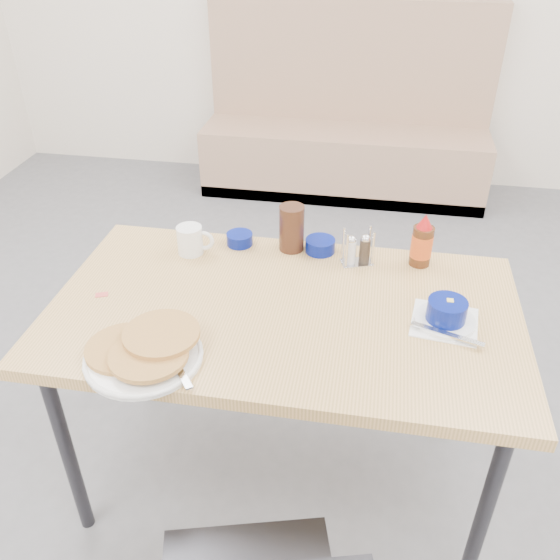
% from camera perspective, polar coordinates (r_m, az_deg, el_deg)
% --- Properties ---
extents(ground, '(6.00, 6.00, 0.00)m').
position_cam_1_polar(ground, '(2.16, -0.91, -23.12)').
color(ground, slate).
rests_on(ground, ground).
extents(booth_bench, '(1.90, 0.56, 1.22)m').
position_cam_1_polar(booth_bench, '(4.21, 6.28, 13.28)').
color(booth_bench, '#A37D63').
rests_on(booth_bench, ground).
extents(dining_table, '(1.40, 0.80, 0.76)m').
position_cam_1_polar(dining_table, '(1.81, 0.37, -4.18)').
color(dining_table, tan).
rests_on(dining_table, ground).
extents(pancake_plate, '(0.33, 0.31, 0.06)m').
position_cam_1_polar(pancake_plate, '(1.62, -12.91, -6.68)').
color(pancake_plate, white).
rests_on(pancake_plate, dining_table).
extents(coffee_mug, '(0.13, 0.09, 0.10)m').
position_cam_1_polar(coffee_mug, '(2.03, -8.54, 3.85)').
color(coffee_mug, white).
rests_on(coffee_mug, dining_table).
extents(grits_setting, '(0.21, 0.22, 0.08)m').
position_cam_1_polar(grits_setting, '(1.75, 15.70, -3.16)').
color(grits_setting, white).
rests_on(grits_setting, dining_table).
extents(creamer_bowl, '(0.09, 0.09, 0.04)m').
position_cam_1_polar(creamer_bowl, '(2.08, -3.91, 3.96)').
color(creamer_bowl, navy).
rests_on(creamer_bowl, dining_table).
extents(butter_bowl, '(0.10, 0.10, 0.05)m').
position_cam_1_polar(butter_bowl, '(2.03, 3.89, 3.33)').
color(butter_bowl, navy).
rests_on(butter_bowl, dining_table).
extents(amber_tumbler, '(0.11, 0.11, 0.16)m').
position_cam_1_polar(amber_tumbler, '(2.02, 1.13, 5.01)').
color(amber_tumbler, '#381D11').
rests_on(amber_tumbler, dining_table).
extents(condiment_caddy, '(0.12, 0.09, 0.12)m').
position_cam_1_polar(condiment_caddy, '(1.97, 7.48, 2.71)').
color(condiment_caddy, silver).
rests_on(condiment_caddy, dining_table).
extents(syrup_bottle, '(0.07, 0.07, 0.18)m').
position_cam_1_polar(syrup_bottle, '(1.99, 13.50, 3.48)').
color(syrup_bottle, '#47230F').
rests_on(syrup_bottle, dining_table).
extents(sugar_wrapper, '(0.04, 0.04, 0.00)m').
position_cam_1_polar(sugar_wrapper, '(1.90, -16.79, -1.36)').
color(sugar_wrapper, '#D84D48').
rests_on(sugar_wrapper, dining_table).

